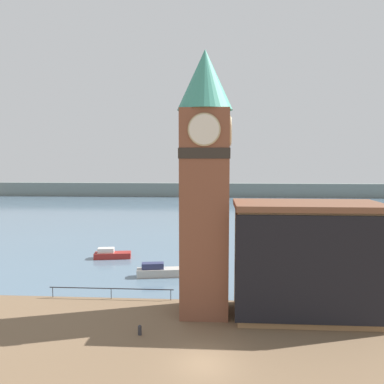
% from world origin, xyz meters
% --- Properties ---
extents(ground_plane, '(160.00, 160.00, 0.00)m').
position_xyz_m(ground_plane, '(0.00, 0.00, 0.00)').
color(ground_plane, brown).
extents(water, '(160.00, 120.00, 0.00)m').
position_xyz_m(water, '(0.00, 71.60, -0.00)').
color(water, slate).
rests_on(water, ground_plane).
extents(far_shoreline, '(180.00, 3.00, 5.00)m').
position_xyz_m(far_shoreline, '(0.00, 111.60, 2.50)').
color(far_shoreline, slate).
rests_on(far_shoreline, water).
extents(pier_railing, '(12.62, 0.08, 1.09)m').
position_xyz_m(pier_railing, '(-9.64, 11.35, 0.97)').
color(pier_railing, '#232328').
rests_on(pier_railing, ground_plane).
extents(clock_tower, '(4.85, 4.85, 23.42)m').
position_xyz_m(clock_tower, '(-0.21, 8.64, 12.43)').
color(clock_tower, brown).
rests_on(clock_tower, ground_plane).
extents(pier_building, '(12.84, 6.23, 10.20)m').
position_xyz_m(pier_building, '(8.80, 8.29, 5.12)').
color(pier_building, '#9E754C').
rests_on(pier_building, ground_plane).
extents(boat_near, '(6.06, 2.40, 1.67)m').
position_xyz_m(boat_near, '(-5.78, 18.70, 0.64)').
color(boat_near, '#B7B2A8').
rests_on(boat_near, water).
extents(boat_far, '(5.26, 2.50, 1.49)m').
position_xyz_m(boat_far, '(-13.83, 26.38, 0.56)').
color(boat_far, maroon).
rests_on(boat_far, water).
extents(mooring_bollard_near, '(0.31, 0.31, 0.82)m').
position_xyz_m(mooring_bollard_near, '(-5.24, 3.89, 0.44)').
color(mooring_bollard_near, '#2D2D33').
rests_on(mooring_bollard_near, ground_plane).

